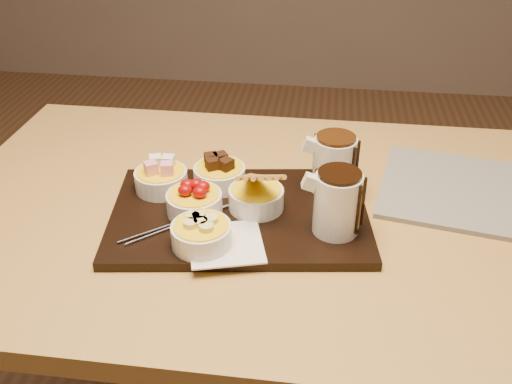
# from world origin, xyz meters

# --- Properties ---
(dining_table) EXTENTS (1.20, 0.80, 0.75)m
(dining_table) POSITION_xyz_m (0.00, 0.00, 0.65)
(dining_table) COLOR #BE9246
(dining_table) RESTS_ON ground
(serving_board) EXTENTS (0.50, 0.36, 0.02)m
(serving_board) POSITION_xyz_m (-0.02, -0.05, 0.76)
(serving_board) COLOR black
(serving_board) RESTS_ON dining_table
(napkin) EXTENTS (0.15, 0.15, 0.00)m
(napkin) POSITION_xyz_m (-0.03, -0.15, 0.77)
(napkin) COLOR white
(napkin) RESTS_ON serving_board
(bowl_marshmallows) EXTENTS (0.10, 0.10, 0.04)m
(bowl_marshmallows) POSITION_xyz_m (-0.18, 0.01, 0.79)
(bowl_marshmallows) COLOR silver
(bowl_marshmallows) RESTS_ON serving_board
(bowl_cake) EXTENTS (0.10, 0.10, 0.04)m
(bowl_cake) POSITION_xyz_m (-0.08, 0.04, 0.79)
(bowl_cake) COLOR silver
(bowl_cake) RESTS_ON serving_board
(bowl_strawberries) EXTENTS (0.10, 0.10, 0.04)m
(bowl_strawberries) POSITION_xyz_m (-0.10, -0.06, 0.79)
(bowl_strawberries) COLOR silver
(bowl_strawberries) RESTS_ON serving_board
(bowl_biscotti) EXTENTS (0.10, 0.10, 0.04)m
(bowl_biscotti) POSITION_xyz_m (0.01, -0.03, 0.79)
(bowl_biscotti) COLOR silver
(bowl_biscotti) RESTS_ON serving_board
(bowl_bananas) EXTENTS (0.10, 0.10, 0.04)m
(bowl_bananas) POSITION_xyz_m (-0.07, -0.15, 0.79)
(bowl_bananas) COLOR silver
(bowl_bananas) RESTS_ON serving_board
(pitcher_dark_chocolate) EXTENTS (0.09, 0.09, 0.11)m
(pitcher_dark_chocolate) POSITION_xyz_m (0.15, -0.08, 0.82)
(pitcher_dark_chocolate) COLOR silver
(pitcher_dark_chocolate) RESTS_ON serving_board
(pitcher_milk_chocolate) EXTENTS (0.09, 0.09, 0.11)m
(pitcher_milk_chocolate) POSITION_xyz_m (0.14, 0.05, 0.82)
(pitcher_milk_chocolate) COLOR silver
(pitcher_milk_chocolate) RESTS_ON serving_board
(fondue_skewers) EXTENTS (0.19, 0.22, 0.01)m
(fondue_skewers) POSITION_xyz_m (-0.11, -0.09, 0.77)
(fondue_skewers) COLOR silver
(fondue_skewers) RESTS_ON serving_board
(newspaper) EXTENTS (0.39, 0.34, 0.01)m
(newspaper) POSITION_xyz_m (0.41, 0.09, 0.76)
(newspaper) COLOR beige
(newspaper) RESTS_ON dining_table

